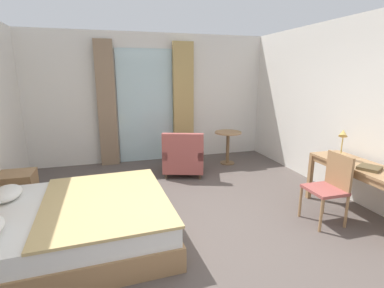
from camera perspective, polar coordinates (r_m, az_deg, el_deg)
ground at (r=3.83m, az=0.88°, el=-17.33°), size 5.81×7.15×0.10m
wall_back at (r=6.54m, az=-7.91°, el=8.89°), size 5.41×0.12×2.77m
wall_right at (r=4.82m, az=32.63°, el=5.13°), size 0.12×6.75×2.77m
balcony_glass_door at (r=6.46m, az=-9.09°, el=7.31°), size 1.21×0.02×2.44m
curtain_panel_left at (r=6.29m, az=-16.49°, el=7.46°), size 0.37×0.10×2.59m
curtain_panel_right at (r=6.51m, az=-1.73°, el=8.21°), size 0.45×0.10×2.59m
bed at (r=3.68m, az=-23.16°, el=-14.12°), size 2.23×1.89×1.12m
nightstand at (r=5.07m, az=-31.27°, el=-7.63°), size 0.51×0.48×0.50m
writing_desk at (r=4.48m, az=30.58°, el=-4.77°), size 0.54×1.48×0.75m
desk_chair at (r=4.20m, az=25.64°, el=-7.18°), size 0.43×0.45×0.93m
desk_lamp at (r=4.61m, az=27.62°, el=1.18°), size 0.28×0.27×0.46m
closed_book at (r=4.30m, az=31.64°, el=-4.03°), size 0.33×0.33×0.04m
armchair_by_window at (r=5.61m, az=-1.59°, el=-2.75°), size 0.98×1.00×0.87m
round_cafe_table at (r=6.28m, az=7.10°, el=0.66°), size 0.57×0.57×0.71m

